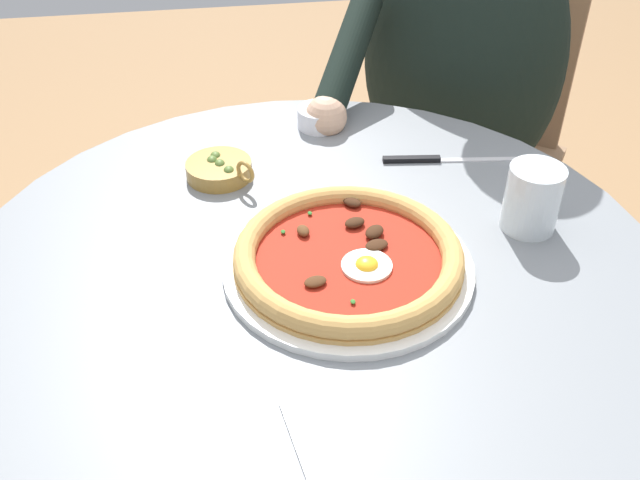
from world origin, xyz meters
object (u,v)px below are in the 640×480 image
fork_utensil (309,470)px  cafe_chair_diner (469,122)px  water_glass (531,202)px  diner_person (449,148)px  ramekin_capers (319,117)px  dining_table (312,347)px  pizza_on_plate (348,258)px  steak_knife (431,159)px  olive_pan (220,169)px

fork_utensil → cafe_chair_diner: (0.94, -0.49, -0.18)m
water_glass → diner_person: diner_person is taller
ramekin_capers → dining_table: bearing=169.6°
diner_person → cafe_chair_diner: (0.12, -0.09, -0.01)m
pizza_on_plate → cafe_chair_diner: bearing=-31.2°
dining_table → fork_utensil: 0.34m
pizza_on_plate → water_glass: water_glass is taller
dining_table → fork_utensil: size_ratio=5.45×
pizza_on_plate → fork_utensil: bearing=162.2°
ramekin_capers → diner_person: (0.17, -0.29, -0.18)m
water_glass → ramekin_capers: bearing=36.1°
fork_utensil → diner_person: (0.82, -0.40, -0.17)m
dining_table → cafe_chair_diner: (0.64, -0.44, -0.02)m
steak_knife → diner_person: 0.38m
dining_table → water_glass: water_glass is taller
steak_knife → olive_pan: bearing=88.9°
cafe_chair_diner → ramekin_capers: bearing=127.4°
water_glass → dining_table: bearing=95.6°
fork_utensil → steak_knife: bearing=-27.2°
dining_table → diner_person: (0.52, -0.36, -0.01)m
diner_person → ramekin_capers: bearing=120.0°
dining_table → water_glass: 0.36m
olive_pan → pizza_on_plate: bearing=-148.4°
pizza_on_plate → olive_pan: (0.24, 0.15, -0.00)m
ramekin_capers → olive_pan: size_ratio=0.67×
steak_knife → fork_utensil: (-0.51, 0.26, -0.00)m
water_glass → cafe_chair_diner: cafe_chair_diner is taller
diner_person → olive_pan: bearing=123.0°
pizza_on_plate → steak_knife: size_ratio=1.46×
dining_table → olive_pan: (0.22, 0.11, 0.17)m
fork_utensil → dining_table: bearing=-8.9°
ramekin_capers → diner_person: bearing=-60.0°
pizza_on_plate → steak_knife: bearing=-36.7°
water_glass → olive_pan: (0.19, 0.40, -0.03)m
olive_pan → cafe_chair_diner: bearing=-52.5°
pizza_on_plate → olive_pan: olive_pan is taller
water_glass → steak_knife: bearing=23.6°
water_glass → pizza_on_plate: bearing=101.5°
diner_person → cafe_chair_diner: bearing=-35.4°
pizza_on_plate → diner_person: 0.65m
water_glass → olive_pan: water_glass is taller
water_glass → steak_knife: 0.20m
steak_knife → ramekin_capers: (0.14, 0.15, 0.01)m
olive_pan → cafe_chair_diner: (0.42, -0.55, -0.19)m
pizza_on_plate → steak_knife: 0.29m
water_glass → cafe_chair_diner: (0.61, -0.15, -0.22)m
water_glass → ramekin_capers: water_glass is taller
fork_utensil → ramekin_capers: bearing=-9.7°
dining_table → water_glass: size_ratio=9.97×
water_glass → cafe_chair_diner: 0.66m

